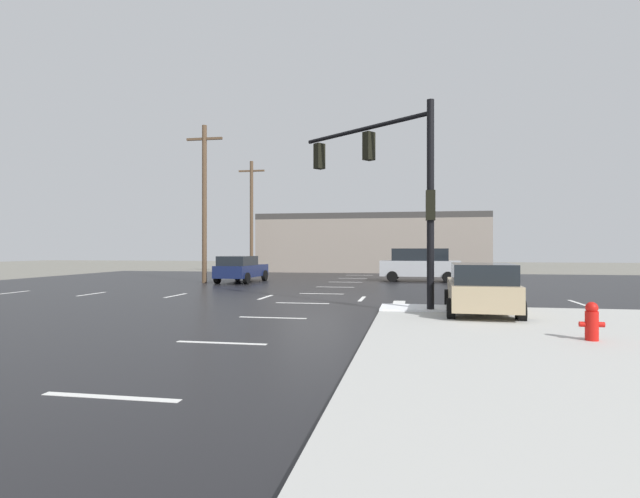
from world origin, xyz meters
TOP-DOWN VIEW (x-y plane):
  - ground_plane at (0.00, 0.00)m, footprint 120.00×120.00m
  - road_asphalt at (0.00, 0.00)m, footprint 44.00×44.00m
  - snow_strip_curbside at (5.00, -4.00)m, footprint 4.00×1.60m
  - lane_markings at (1.20, -1.38)m, footprint 36.15×36.15m
  - traffic_signal_mast at (3.32, -3.60)m, footprint 4.62×3.68m
  - fire_hydrant at (7.62, -8.96)m, footprint 0.48×0.26m
  - strip_building_background at (0.45, 25.43)m, footprint 19.51×8.00m
  - suv_silver at (4.43, 11.57)m, footprint 4.88×2.27m
  - sedan_tan at (5.98, -4.66)m, footprint 2.17×4.60m
  - sedan_navy at (-6.13, 8.70)m, footprint 2.19×4.60m
  - utility_pole_far at (-8.09, 7.88)m, footprint 2.20×0.28m
  - utility_pole_distant at (-9.19, 20.08)m, footprint 2.20×0.28m

SIDE VIEW (x-z plane):
  - ground_plane at x=0.00m, z-range 0.00..0.00m
  - road_asphalt at x=0.00m, z-range 0.00..0.02m
  - lane_markings at x=1.20m, z-range 0.02..0.03m
  - snow_strip_curbside at x=5.00m, z-range 0.14..0.20m
  - fire_hydrant at x=7.62m, z-range 0.14..0.93m
  - sedan_tan at x=5.98m, z-range 0.06..1.64m
  - sedan_navy at x=-6.13m, z-range 0.06..1.64m
  - suv_silver at x=4.43m, z-range 0.08..2.11m
  - strip_building_background at x=0.45m, z-range 0.00..5.04m
  - traffic_signal_mast at x=3.32m, z-range 1.20..7.61m
  - utility_pole_distant at x=-9.19m, z-range 0.21..9.52m
  - utility_pole_far at x=-8.09m, z-range 0.22..9.52m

